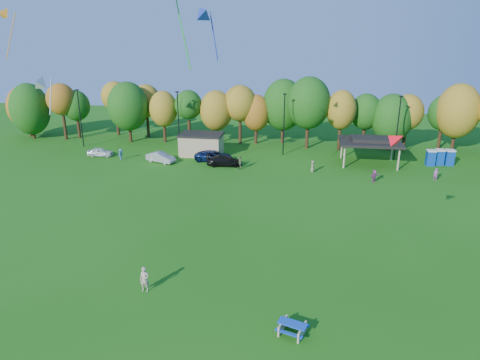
% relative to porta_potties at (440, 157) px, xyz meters
% --- Properties ---
extents(ground, '(160.00, 160.00, 0.00)m').
position_rel_porta_potties_xyz_m(ground, '(-23.62, -37.96, -1.10)').
color(ground, '#19600F').
rests_on(ground, ground).
extents(tree_line, '(93.57, 10.55, 11.15)m').
position_rel_porta_potties_xyz_m(tree_line, '(-24.65, 7.56, 4.82)').
color(tree_line, black).
rests_on(tree_line, ground).
extents(lamp_posts, '(64.50, 0.25, 9.09)m').
position_rel_porta_potties_xyz_m(lamp_posts, '(-21.62, 2.04, 3.80)').
color(lamp_posts, black).
rests_on(lamp_posts, ground).
extents(utility_building, '(6.30, 4.30, 3.25)m').
position_rel_porta_potties_xyz_m(utility_building, '(-33.62, 0.04, 0.54)').
color(utility_building, tan).
rests_on(utility_building, ground).
extents(pavilion, '(8.20, 6.20, 3.77)m').
position_rel_porta_potties_xyz_m(pavilion, '(-9.62, -0.96, 2.13)').
color(pavilion, tan).
rests_on(pavilion, ground).
extents(porta_potties, '(3.75, 1.71, 2.18)m').
position_rel_porta_potties_xyz_m(porta_potties, '(0.00, 0.00, 0.00)').
color(porta_potties, '#0B3B9A').
rests_on(porta_potties, ground).
extents(picnic_table, '(2.08, 1.90, 0.74)m').
position_rel_porta_potties_xyz_m(picnic_table, '(-18.61, -38.50, -0.67)').
color(picnic_table, tan).
rests_on(picnic_table, ground).
extents(kite_flyer, '(0.68, 0.45, 1.85)m').
position_rel_porta_potties_xyz_m(kite_flyer, '(-29.00, -35.53, -0.17)').
color(kite_flyer, '#C1A291').
rests_on(kite_flyer, ground).
extents(car_a, '(3.85, 1.84, 1.27)m').
position_rel_porta_potties_xyz_m(car_a, '(-48.27, -2.99, -0.46)').
color(car_a, white).
rests_on(car_a, ground).
extents(car_b, '(4.58, 2.90, 1.43)m').
position_rel_porta_potties_xyz_m(car_b, '(-38.39, -4.64, -0.38)').
color(car_b, '#A6A6AB').
rests_on(car_b, ground).
extents(car_c, '(5.55, 2.96, 1.48)m').
position_rel_porta_potties_xyz_m(car_c, '(-31.14, -2.98, -0.36)').
color(car_c, '#0C1D49').
rests_on(car_c, ground).
extents(car_d, '(5.06, 2.60, 1.40)m').
position_rel_porta_potties_xyz_m(car_d, '(-29.22, -4.91, -0.40)').
color(car_d, black).
rests_on(car_d, ground).
extents(far_person_0, '(0.79, 1.12, 1.58)m').
position_rel_porta_potties_xyz_m(far_person_0, '(-44.46, -4.28, -0.31)').
color(far_person_0, '#4D73AA').
rests_on(far_person_0, ground).
extents(far_person_1, '(0.83, 1.17, 1.85)m').
position_rel_porta_potties_xyz_m(far_person_1, '(-26.87, -6.11, -0.17)').
color(far_person_1, '#627648').
rests_on(far_person_1, ground).
extents(far_person_2, '(0.51, 0.77, 1.58)m').
position_rel_porta_potties_xyz_m(far_person_2, '(-17.29, -5.97, -0.31)').
color(far_person_2, '#797F57').
rests_on(far_person_2, ground).
extents(far_person_3, '(0.68, 0.62, 1.56)m').
position_rel_porta_potties_xyz_m(far_person_3, '(-2.33, -7.02, -0.32)').
color(far_person_3, '#A350AA').
rests_on(far_person_3, ground).
extents(far_person_4, '(1.39, 1.35, 1.59)m').
position_rel_porta_potties_xyz_m(far_person_4, '(-9.90, -8.92, -0.30)').
color(far_person_4, '#A34489').
rests_on(far_person_4, ground).
extents(kite_1, '(1.27, 2.27, 3.54)m').
position_rel_porta_potties_xyz_m(kite_1, '(-39.60, -28.03, 12.41)').
color(kite_1, '#BBBBBB').
extents(kite_2, '(2.21, 2.68, 4.58)m').
position_rel_porta_potties_xyz_m(kite_2, '(-26.89, -25.09, 17.63)').
color(kite_2, '#1B3198').
extents(kite_7, '(2.10, 3.04, 5.36)m').
position_rel_porta_potties_xyz_m(kite_7, '(-48.82, -18.32, 18.03)').
color(kite_7, orange).
extents(kite_10, '(1.57, 1.50, 1.27)m').
position_rel_porta_potties_xyz_m(kite_10, '(-12.77, -33.13, 9.87)').
color(kite_10, red).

